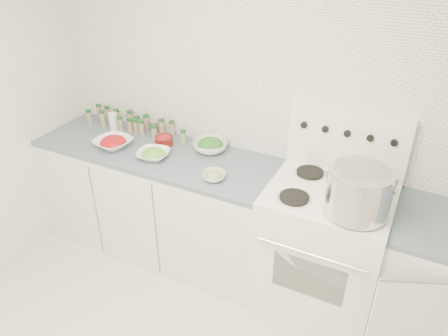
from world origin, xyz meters
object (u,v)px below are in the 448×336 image
stove (323,246)px  stock_pot (359,189)px  bowl_tomato (113,142)px  bowl_snowpea (153,154)px

stove → stock_pot: size_ratio=3.59×
bowl_tomato → stove: bearing=3.1°
stock_pot → bowl_tomato: stock_pot is taller
stove → bowl_tomato: size_ratio=4.51×
stock_pot → bowl_tomato: 1.80m
bowl_tomato → bowl_snowpea: (0.36, -0.01, -0.01)m
stove → stock_pot: stove is taller
stock_pot → bowl_snowpea: bearing=177.4°
stove → bowl_tomato: (-1.61, -0.09, 0.44)m
stock_pot → bowl_snowpea: (-1.43, 0.07, -0.16)m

